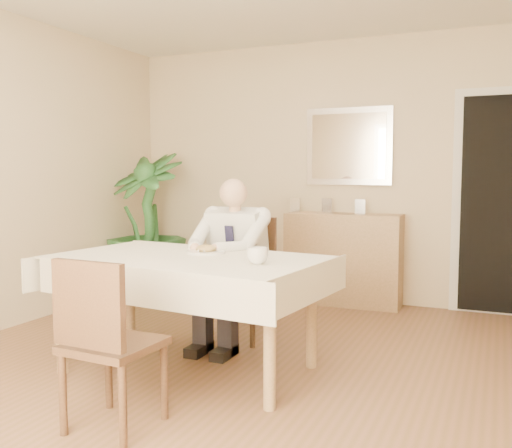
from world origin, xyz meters
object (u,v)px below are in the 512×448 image
at_px(chair_far, 244,269).
at_px(chair_near, 104,336).
at_px(dining_table, 188,269).
at_px(potted_palm, 146,225).
at_px(coffee_mug, 258,256).
at_px(seated_man, 228,254).
at_px(sideboard, 343,259).

bearing_deg(chair_far, chair_near, -85.57).
distance_m(dining_table, potted_palm, 2.40).
distance_m(coffee_mug, potted_palm, 2.85).
bearing_deg(chair_far, potted_palm, 150.98).
distance_m(dining_table, seated_man, 0.59).
xyz_separation_m(dining_table, potted_palm, (-1.56, 1.82, 0.08)).
bearing_deg(chair_far, coffee_mug, -59.67).
height_order(seated_man, coffee_mug, seated_man).
bearing_deg(sideboard, seated_man, -105.80).
bearing_deg(chair_near, sideboard, 86.91).
bearing_deg(chair_far, seated_man, -88.00).
bearing_deg(seated_man, chair_far, 90.00).
distance_m(dining_table, chair_near, 0.97).
xyz_separation_m(seated_man, coffee_mug, (0.54, -0.71, 0.11)).
height_order(dining_table, potted_palm, potted_palm).
bearing_deg(potted_palm, seated_man, -38.27).
bearing_deg(coffee_mug, dining_table, 168.19).
xyz_separation_m(chair_far, potted_palm, (-1.56, 0.94, 0.22)).
distance_m(seated_man, potted_palm, 1.98).
bearing_deg(chair_near, chair_far, 95.76).
bearing_deg(seated_man, sideboard, 75.25).
bearing_deg(sideboard, coffee_mug, -88.69).
height_order(chair_far, seated_man, seated_man).
bearing_deg(potted_palm, dining_table, -49.47).
distance_m(chair_near, potted_palm, 3.23).
relative_size(chair_near, coffee_mug, 7.06).
relative_size(dining_table, seated_man, 1.47).
xyz_separation_m(coffee_mug, sideboard, (-0.10, 2.38, -0.36)).
height_order(chair_near, coffee_mug, chair_near).
bearing_deg(sideboard, dining_table, -102.04).
bearing_deg(seated_man, dining_table, -90.00).
distance_m(coffee_mug, sideboard, 2.40).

